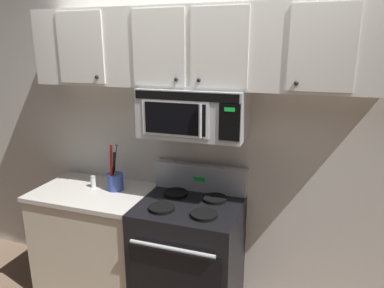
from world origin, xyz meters
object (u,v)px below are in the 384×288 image
at_px(over_range_microwave, 194,112).
at_px(salt_shaker, 93,182).
at_px(utensil_crock_blue, 115,179).
at_px(stove_range, 189,255).

distance_m(over_range_microwave, salt_shaker, 1.07).
bearing_deg(utensil_crock_blue, salt_shaker, -177.12).
xyz_separation_m(over_range_microwave, salt_shaker, (-0.87, -0.05, -0.63)).
bearing_deg(utensil_crock_blue, over_range_microwave, 3.59).
bearing_deg(stove_range, salt_shaker, 175.77).
xyz_separation_m(stove_range, over_range_microwave, (-0.00, 0.12, 1.11)).
bearing_deg(salt_shaker, stove_range, -4.23).
height_order(over_range_microwave, utensil_crock_blue, over_range_microwave).
distance_m(stove_range, over_range_microwave, 1.11).
xyz_separation_m(over_range_microwave, utensil_crock_blue, (-0.67, -0.04, -0.58)).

